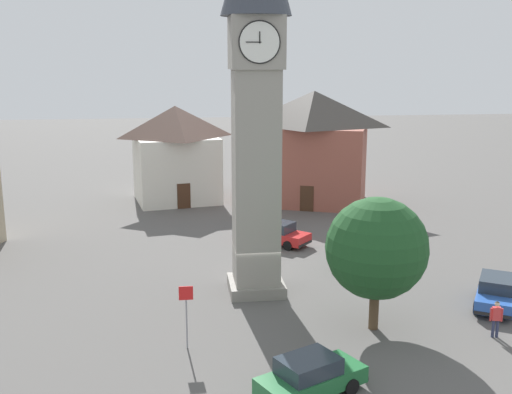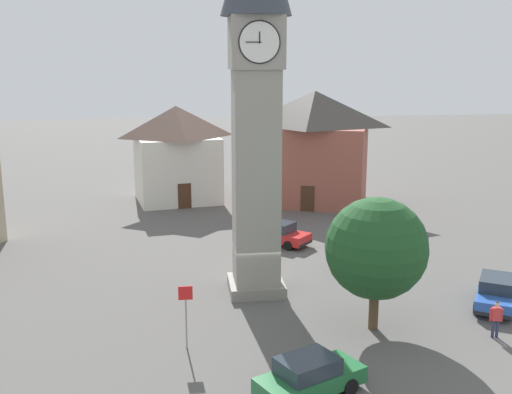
# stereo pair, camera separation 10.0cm
# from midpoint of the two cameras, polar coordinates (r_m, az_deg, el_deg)

# --- Properties ---
(ground_plane) EXTENTS (200.00, 200.00, 0.00)m
(ground_plane) POSITION_cam_midpoint_polar(r_m,az_deg,el_deg) (33.00, -0.09, -8.76)
(ground_plane) COLOR #565451
(clock_tower) EXTENTS (3.48, 3.48, 20.42)m
(clock_tower) POSITION_cam_midpoint_polar(r_m,az_deg,el_deg) (30.71, -0.10, 12.45)
(clock_tower) COLOR gray
(clock_tower) RESTS_ON ground
(car_blue_kerb) EXTENTS (3.54, 4.41, 1.53)m
(car_blue_kerb) POSITION_cam_midpoint_polar(r_m,az_deg,el_deg) (37.01, 9.52, -5.28)
(car_blue_kerb) COLOR #236B38
(car_blue_kerb) RESTS_ON ground
(car_silver_kerb) EXTENTS (4.45, 3.34, 1.53)m
(car_silver_kerb) POSITION_cam_midpoint_polar(r_m,az_deg,el_deg) (23.38, 4.99, -16.30)
(car_silver_kerb) COLOR #236B38
(car_silver_kerb) RESTS_ON ground
(car_red_corner) EXTENTS (3.60, 4.40, 1.53)m
(car_red_corner) POSITION_cam_midpoint_polar(r_m,az_deg,el_deg) (33.02, 21.37, -8.25)
(car_red_corner) COLOR #2D5BB7
(car_red_corner) RESTS_ON ground
(car_white_side) EXTENTS (4.19, 4.02, 1.53)m
(car_white_side) POSITION_cam_midpoint_polar(r_m,az_deg,el_deg) (40.86, 2.02, -3.37)
(car_white_side) COLOR red
(car_white_side) RESTS_ON ground
(pedestrian) EXTENTS (0.55, 0.30, 1.69)m
(pedestrian) POSITION_cam_midpoint_polar(r_m,az_deg,el_deg) (29.47, 21.39, -10.28)
(pedestrian) COLOR #2D3351
(pedestrian) RESTS_ON ground
(tree) EXTENTS (4.60, 4.60, 6.16)m
(tree) POSITION_cam_midpoint_polar(r_m,az_deg,el_deg) (27.86, 11.08, -4.72)
(tree) COLOR brown
(tree) RESTS_ON ground
(building_shop_left) EXTENTS (10.83, 9.51, 9.53)m
(building_shop_left) POSITION_cam_midpoint_polar(r_m,az_deg,el_deg) (52.12, 5.31, 4.71)
(building_shop_left) COLOR #995142
(building_shop_left) RESTS_ON ground
(building_terrace_right) EXTENTS (8.10, 7.34, 8.24)m
(building_terrace_right) POSITION_cam_midpoint_polar(r_m,az_deg,el_deg) (53.07, -7.50, 4.08)
(building_terrace_right) COLOR silver
(building_terrace_right) RESTS_ON ground
(road_sign) EXTENTS (0.60, 0.07, 2.80)m
(road_sign) POSITION_cam_midpoint_polar(r_m,az_deg,el_deg) (26.36, -6.63, -10.10)
(road_sign) COLOR gray
(road_sign) RESTS_ON ground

